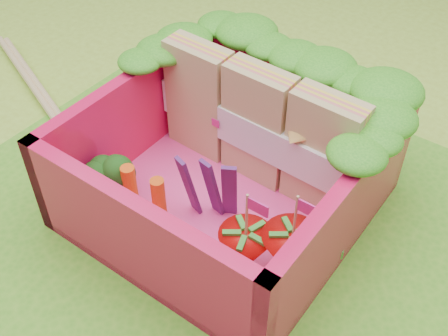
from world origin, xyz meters
The scene contains 13 objects.
ground centered at (0.00, 0.00, 0.00)m, with size 14.00×14.00×0.00m, color #90B433.
placemat centered at (0.00, 0.00, 0.01)m, with size 2.60×2.60×0.03m, color #53AB26.
bento_floor centered at (0.04, 0.19, 0.06)m, with size 1.30×1.30×0.05m, color #FF419A.
bento_box centered at (0.04, 0.19, 0.31)m, with size 1.30×1.30×0.55m.
lettuce_ruffle centered at (0.04, 0.64, 0.64)m, with size 1.43×0.77×0.11m.
sandwich_stack centered at (0.04, 0.45, 0.39)m, with size 1.14×0.21×0.63m.
broccoli centered at (-0.41, -0.12, 0.25)m, with size 0.34×0.34×0.25m.
carrot_sticks centered at (-0.24, -0.12, 0.21)m, with size 0.21×0.12×0.27m.
purple_wedges centered at (0.04, 0.05, 0.27)m, with size 0.25×0.13×0.38m.
strawberry_left centered at (0.36, -0.12, 0.21)m, with size 0.24×0.24×0.48m.
strawberry_right centered at (0.54, -0.03, 0.22)m, with size 0.26×0.26×0.50m.
snap_peas centered at (0.37, -0.02, 0.11)m, with size 0.59×0.60×0.05m.
chopsticks centered at (-1.12, 0.12, 0.05)m, with size 2.27×0.90×0.04m.
Camera 1 is at (1.20, -1.42, 2.15)m, focal length 45.00 mm.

